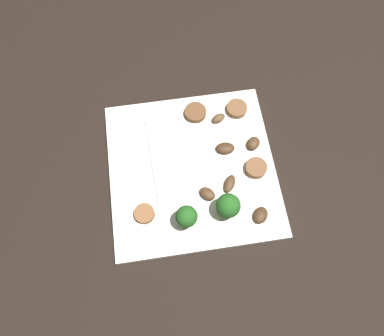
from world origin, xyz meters
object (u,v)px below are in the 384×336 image
sausage_slice_1 (256,168)px  mushroom_0 (219,118)px  mushroom_3 (207,194)px  mushroom_5 (230,184)px  mushroom_4 (225,148)px  plate (192,170)px  broccoli_floret_0 (228,206)px  sausage_slice_0 (144,214)px  broccoli_floret_1 (187,217)px  fork (151,144)px  mushroom_1 (260,215)px  sausage_slice_3 (195,113)px  mushroom_2 (253,143)px  sausage_slice_2 (237,109)px

sausage_slice_1 → mushroom_0: sausage_slice_1 is taller
mushroom_3 → mushroom_5: 0.04m
mushroom_5 → mushroom_4: bearing=-4.0°
plate → broccoli_floret_0: (-0.08, -0.04, 0.03)m
sausage_slice_0 → broccoli_floret_1: bearing=-108.0°
mushroom_4 → fork: bearing=77.5°
broccoli_floret_0 → mushroom_0: (0.15, -0.02, -0.02)m
plate → mushroom_1: mushroom_1 is taller
mushroom_5 → broccoli_floret_1: bearing=123.0°
fork → mushroom_4: bearing=-104.5°
fork → broccoli_floret_1: bearing=-165.5°
fork → sausage_slice_1: sausage_slice_1 is taller
sausage_slice_3 → mushroom_2: 0.11m
sausage_slice_0 → fork: bearing=-10.4°
sausage_slice_3 → fork: bearing=119.7°
sausage_slice_3 → mushroom_0: size_ratio=1.53×
sausage_slice_3 → mushroom_2: (-0.07, -0.08, 0.00)m
sausage_slice_2 → mushroom_1: 0.18m
sausage_slice_3 → mushroom_1: size_ratio=1.33×
broccoli_floret_1 → sausage_slice_3: (0.18, -0.04, -0.02)m
plate → broccoli_floret_1: size_ratio=5.47×
mushroom_0 → mushroom_5: 0.11m
mushroom_2 → mushroom_1: bearing=173.1°
fork → sausage_slice_0: (-0.11, 0.02, 0.00)m
mushroom_1 → mushroom_4: (0.11, 0.03, 0.00)m
sausage_slice_0 → mushroom_2: bearing=-64.1°
mushroom_4 → mushroom_1: bearing=-164.6°
sausage_slice_0 → mushroom_0: size_ratio=1.29×
sausage_slice_1 → mushroom_1: bearing=172.9°
fork → mushroom_2: (-0.02, -0.16, 0.00)m
plate → sausage_slice_3: size_ratio=7.22×
mushroom_3 → sausage_slice_0: bearing=99.7°
broccoli_floret_1 → mushroom_1: bearing=-94.0°
mushroom_3 → mushroom_4: 0.08m
mushroom_1 → mushroom_3: mushroom_3 is taller
sausage_slice_3 → mushroom_5: (-0.13, -0.03, 0.00)m
broccoli_floret_1 → sausage_slice_1: (0.07, -0.12, -0.02)m
sausage_slice_1 → sausage_slice_2: 0.11m
mushroom_0 → mushroom_5: size_ratio=0.79×
plate → mushroom_5: bearing=-124.3°
plate → sausage_slice_2: (0.09, -0.09, 0.01)m
broccoli_floret_0 → sausage_slice_0: bearing=84.3°
sausage_slice_1 → fork: bearing=67.0°
sausage_slice_2 → sausage_slice_0: bearing=132.6°
sausage_slice_3 → sausage_slice_1: bearing=-145.2°
fork → mushroom_3: (-0.10, -0.08, 0.00)m
plate → sausage_slice_3: 0.10m
mushroom_0 → mushroom_1: 0.17m
broccoli_floret_0 → sausage_slice_3: (0.17, 0.02, -0.02)m
sausage_slice_1 → mushroom_1: sausage_slice_1 is taller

